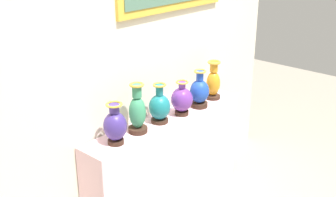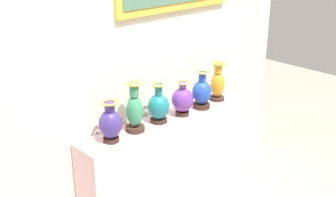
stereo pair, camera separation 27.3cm
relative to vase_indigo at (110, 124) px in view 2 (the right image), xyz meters
name	(u,v)px [view 2 (the right image)]	position (x,y,z in m)	size (l,w,h in m)	color
display_shelf	(168,163)	(0.60, 0.02, -0.58)	(1.69, 0.29, 0.87)	beige
back_wall	(151,42)	(0.61, 0.23, 0.46)	(3.23, 0.14, 2.90)	beige
vase_indigo	(110,124)	(0.00, 0.00, 0.00)	(0.17, 0.17, 0.32)	#382319
vase_jade	(135,111)	(0.24, 0.02, 0.02)	(0.15, 0.15, 0.40)	#382319
vase_teal	(159,106)	(0.49, 0.01, -0.01)	(0.17, 0.17, 0.33)	#382319
vase_violet	(183,100)	(0.73, -0.02, -0.01)	(0.18, 0.18, 0.30)	#382319
vase_sapphire	(202,93)	(0.96, -0.03, 0.00)	(0.17, 0.17, 0.34)	#382319
vase_amber	(218,84)	(1.20, 0.00, 0.01)	(0.14, 0.14, 0.36)	#382319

